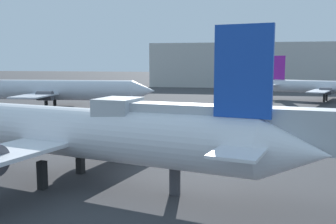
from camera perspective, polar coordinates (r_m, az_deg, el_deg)
The scene contains 5 objects.
airplane_at_gate at distance 28.32m, azimuth -17.15°, elevation -2.52°, with size 37.04×31.01×10.17m.
airplane_on_taxiway at distance 69.88m, azimuth -16.05°, elevation 3.11°, with size 34.28×20.17×9.76m.
airplane_distant at distance 87.04m, azimuth 22.68°, elevation 3.38°, with size 28.45×23.31×9.49m.
jet_bridge at distance 22.59m, azimuth 12.15°, elevation -2.49°, with size 21.44×5.36×5.88m.
terminal_building at distance 133.24m, azimuth 11.90°, elevation 6.73°, with size 63.71×21.04×14.07m, color #B7B7B2.
Camera 1 is at (1.36, -6.43, 8.20)m, focal length 41.64 mm.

